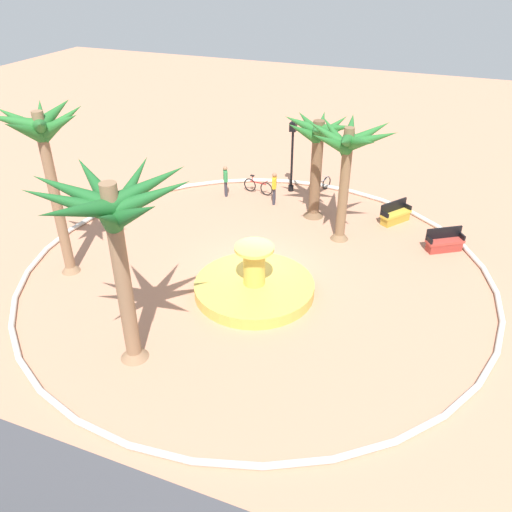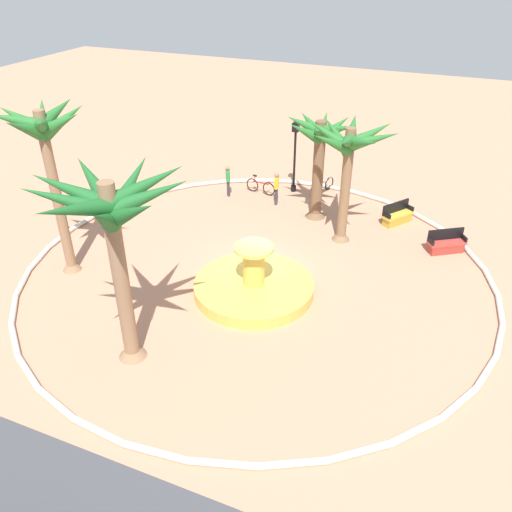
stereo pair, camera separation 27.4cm
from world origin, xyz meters
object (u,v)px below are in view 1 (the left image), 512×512
object	(u,v)px
bicycle_red_frame	(321,185)
person_cyclist_photo	(274,187)
bench_west	(444,243)
lamppost	(292,150)
bench_east	(395,215)
palm_tree_near_fountain	(113,221)
palm_tree_far_side	(318,144)
bicycle_by_lamppost	(258,186)
palm_tree_mid_plaza	(348,149)
fountain	(254,286)
palm_tree_by_curb	(44,143)
person_cyclist_helmet	(226,179)

from	to	relation	value
bicycle_red_frame	person_cyclist_photo	world-z (taller)	person_cyclist_photo
bench_west	lamppost	distance (m)	8.95
bench_east	bench_west	bearing A→B (deg)	141.25
bench_east	bicycle_red_frame	size ratio (longest dim) A/B	0.98
palm_tree_near_fountain	person_cyclist_photo	bearing A→B (deg)	-91.30
palm_tree_far_side	lamppost	distance (m)	3.39
bench_east	bicycle_by_lamppost	size ratio (longest dim) A/B	0.94
palm_tree_mid_plaza	lamppost	xyz separation A→B (m)	(3.64, -4.16, -1.90)
palm_tree_near_fountain	bicycle_by_lamppost	world-z (taller)	palm_tree_near_fountain
bicycle_by_lamppost	fountain	bearing A→B (deg)	110.52
palm_tree_by_curb	bench_west	xyz separation A→B (m)	(-13.73, -7.20, -4.95)
fountain	bench_east	world-z (taller)	fountain
fountain	palm_tree_by_curb	size ratio (longest dim) A/B	0.67
person_cyclist_photo	fountain	bearing A→B (deg)	104.48
palm_tree_far_side	person_cyclist_photo	distance (m)	3.51
fountain	palm_tree_by_curb	xyz separation A→B (m)	(7.39, 1.30, 5.00)
palm_tree_near_fountain	palm_tree_far_side	world-z (taller)	palm_tree_near_fountain
palm_tree_mid_plaza	palm_tree_far_side	xyz separation A→B (m)	(1.71, -1.74, -0.54)
palm_tree_far_side	palm_tree_by_curb	bearing A→B (deg)	47.28
fountain	palm_tree_near_fountain	distance (m)	6.93
fountain	bicycle_red_frame	bearing A→B (deg)	-89.11
bench_west	person_cyclist_photo	world-z (taller)	person_cyclist_photo
palm_tree_by_curb	bench_west	distance (m)	16.28
palm_tree_mid_plaza	bench_west	size ratio (longest dim) A/B	3.29
lamppost	bicycle_red_frame	world-z (taller)	lamppost
palm_tree_by_curb	fountain	bearing A→B (deg)	-170.02
bicycle_by_lamppost	lamppost	bearing A→B (deg)	-148.01
palm_tree_mid_plaza	person_cyclist_helmet	distance (m)	7.69
palm_tree_near_fountain	palm_tree_far_side	distance (m)	12.01
fountain	palm_tree_mid_plaza	bearing A→B (deg)	-110.61
lamppost	palm_tree_far_side	bearing A→B (deg)	128.54
bench_west	bicycle_by_lamppost	distance (m)	9.86
bench_west	palm_tree_by_curb	bearing A→B (deg)	27.67
bench_west	bicycle_by_lamppost	world-z (taller)	bench_west
lamppost	person_cyclist_photo	size ratio (longest dim) A/B	2.29
bench_west	palm_tree_far_side	bearing A→B (deg)	-10.09
palm_tree_mid_plaza	palm_tree_far_side	size ratio (longest dim) A/B	1.08
lamppost	palm_tree_mid_plaza	bearing A→B (deg)	131.21
palm_tree_far_side	bench_east	xyz separation A→B (m)	(-3.74, -0.80, -3.25)
bench_east	palm_tree_near_fountain	bearing A→B (deg)	63.47
palm_tree_far_side	bicycle_by_lamppost	distance (m)	4.93
bench_west	person_cyclist_helmet	world-z (taller)	person_cyclist_helmet
palm_tree_by_curb	person_cyclist_helmet	bearing A→B (deg)	-107.42
palm_tree_mid_plaza	bicycle_by_lamppost	world-z (taller)	palm_tree_mid_plaza
bicycle_red_frame	person_cyclist_photo	distance (m)	2.93
palm_tree_far_side	bicycle_by_lamppost	size ratio (longest dim) A/B	2.88
person_cyclist_photo	bicycle_red_frame	bearing A→B (deg)	-128.73
bicycle_red_frame	person_cyclist_helmet	bearing A→B (deg)	26.75
bicycle_by_lamppost	person_cyclist_helmet	bearing A→B (deg)	32.13
palm_tree_far_side	bench_east	distance (m)	5.02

